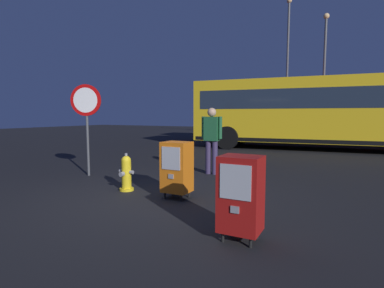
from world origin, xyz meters
name	(u,v)px	position (x,y,z in m)	size (l,w,h in m)	color
ground_plane	(146,199)	(0.00, 0.00, 0.00)	(60.00, 60.00, 0.00)	black
fire_hydrant	(126,173)	(-0.72, 0.34, 0.35)	(0.33, 0.32, 0.75)	yellow
newspaper_box_primary	(177,167)	(0.45, 0.33, 0.57)	(0.48, 0.42, 1.02)	black
newspaper_box_secondary	(241,194)	(2.04, -0.90, 0.57)	(0.48, 0.42, 1.02)	black
stop_sign	(86,111)	(-2.52, 1.06, 1.60)	(0.71, 0.31, 2.23)	#4C4F54
pedestrian	(212,137)	(0.10, 2.65, 0.95)	(0.55, 0.22, 1.67)	#382D51
bus_near	(319,110)	(2.00, 9.65, 1.71)	(10.70, 3.62, 3.00)	gold
bus_far	(303,111)	(0.89, 13.34, 1.71)	(10.68, 3.52, 3.00)	red
street_light_near_left	(324,68)	(1.81, 14.28, 4.08)	(0.32, 0.32, 7.04)	#4C4F54
street_light_near_right	(288,60)	(-0.40, 15.47, 4.89)	(0.32, 0.32, 8.62)	#4C4F54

